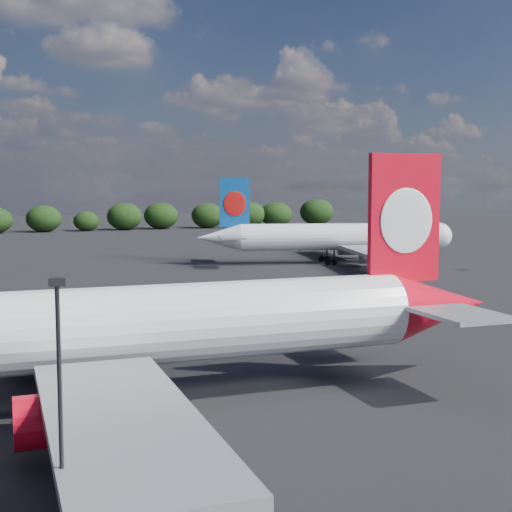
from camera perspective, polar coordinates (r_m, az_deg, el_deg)
name	(u,v)px	position (r m, az deg, el deg)	size (l,w,h in m)	color
ground	(16,287)	(101.84, -18.64, -2.36)	(500.00, 500.00, 0.00)	black
qantas_airliner	(148,327)	(45.07, -8.68, -5.65)	(48.46, 46.01, 15.84)	white
china_southern_airliner	(332,238)	(126.43, 6.12, 1.48)	(45.59, 43.66, 15.03)	white
apron_lamp_post	(60,408)	(26.32, -15.39, -11.62)	(0.55, 0.30, 10.42)	black
billboard_yellow	(35,219)	(223.67, -17.25, 2.85)	(5.00, 0.30, 5.50)	yellow
horizon_treeline	(65,218)	(222.96, -15.02, 2.94)	(206.87, 17.17, 9.34)	black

